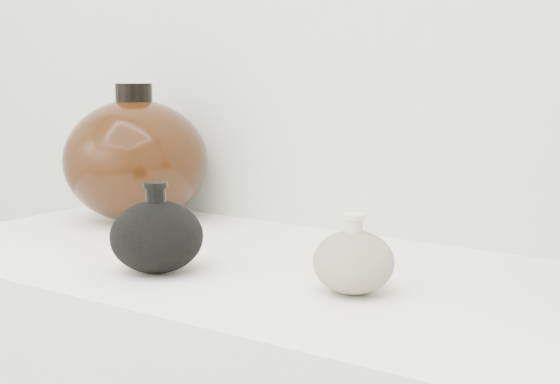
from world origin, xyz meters
The scene contains 3 objects.
black_gourd_vase centered at (-0.14, 0.84, 0.95)m, with size 0.15×0.15×0.12m.
cream_gourd_vase centered at (0.12, 0.90, 0.94)m, with size 0.13×0.13×0.10m.
left_round_pot centered at (-0.41, 1.08, 1.01)m, with size 0.31×0.31×0.24m.
Camera 1 is at (0.55, 0.11, 1.16)m, focal length 50.00 mm.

